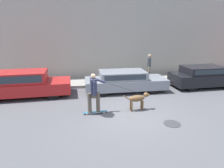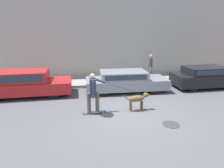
# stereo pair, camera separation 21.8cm
# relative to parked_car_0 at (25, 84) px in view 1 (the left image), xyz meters

# --- Properties ---
(ground_plane) EXTENTS (36.00, 36.00, 0.00)m
(ground_plane) POSITION_rel_parked_car_0_xyz_m (4.60, -3.16, -0.66)
(ground_plane) COLOR #545459
(back_wall) EXTENTS (32.00, 0.30, 5.38)m
(back_wall) POSITION_rel_parked_car_0_xyz_m (4.60, 3.33, 2.03)
(back_wall) COLOR #ADA89E
(back_wall) RESTS_ON ground_plane
(sidewalk_curb) EXTENTS (30.00, 2.20, 0.16)m
(sidewalk_curb) POSITION_rel_parked_car_0_xyz_m (4.60, 2.06, -0.58)
(sidewalk_curb) COLOR gray
(sidewalk_curb) RESTS_ON ground_plane
(parked_car_0) EXTENTS (4.58, 1.83, 1.34)m
(parked_car_0) POSITION_rel_parked_car_0_xyz_m (0.00, 0.00, 0.00)
(parked_car_0) COLOR black
(parked_car_0) RESTS_ON ground_plane
(parked_car_1) EXTENTS (4.56, 1.83, 1.16)m
(parked_car_1) POSITION_rel_parked_car_0_xyz_m (5.33, 0.00, -0.08)
(parked_car_1) COLOR black
(parked_car_1) RESTS_ON ground_plane
(parked_car_2) EXTENTS (4.02, 1.75, 1.26)m
(parked_car_2) POSITION_rel_parked_car_0_xyz_m (10.26, 0.00, -0.03)
(parked_car_2) COLOR black
(parked_car_2) RESTS_ON ground_plane
(dog) EXTENTS (1.21, 0.35, 0.77)m
(dog) POSITION_rel_parked_car_0_xyz_m (5.24, -2.76, -0.15)
(dog) COLOR brown
(dog) RESTS_ON ground_plane
(skateboarder) EXTENTS (2.75, 0.66, 1.73)m
(skateboarder) POSITION_rel_parked_car_0_xyz_m (3.33, -2.85, 0.31)
(skateboarder) COLOR beige
(skateboarder) RESTS_ON ground_plane
(pedestrian_with_bag) EXTENTS (0.37, 0.70, 1.67)m
(pedestrian_with_bag) POSITION_rel_parked_car_0_xyz_m (7.39, 1.71, 0.42)
(pedestrian_with_bag) COLOR brown
(pedestrian_with_bag) RESTS_ON sidewalk_curb
(manhole_cover) EXTENTS (0.64, 0.64, 0.01)m
(manhole_cover) POSITION_rel_parked_car_0_xyz_m (6.11, -4.29, -0.66)
(manhole_cover) COLOR #38383D
(manhole_cover) RESTS_ON ground_plane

